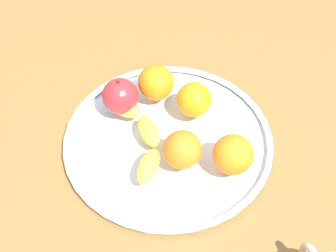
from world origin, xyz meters
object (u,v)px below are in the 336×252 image
Objects in this scene: orange_center at (182,150)px; orange_back_left at (194,100)px; orange_front_right at (233,155)px; fruit_bowl at (168,139)px; apple at (120,96)px; banana at (138,132)px; orange_back_right at (156,83)px.

orange_center is 1.01× the size of orange_back_left.
orange_center and orange_back_left have the same top height.
orange_center is 0.96× the size of orange_front_right.
orange_center reaches higher than fruit_bowl.
apple is at bearing 18.82° from orange_center.
orange_back_right reaches higher than banana.
orange_back_left is 0.96× the size of orange_back_right.
orange_front_right is (-4.50, -7.45, 0.13)cm from orange_center.
banana is 3.21× the size of orange_front_right.
apple is 1.17× the size of orange_back_left.
banana is 17.84cm from orange_front_right.
orange_center is at bearing 58.90° from orange_front_right.
orange_center is at bearing 172.77° from orange_back_right.
apple is 1.11× the size of orange_front_right.
fruit_bowl is at bearing 34.64° from orange_front_right.
orange_front_right is at bearing -121.10° from orange_center.
orange_back_right is (10.69, -2.09, 4.42)cm from fruit_bowl.
orange_back_left is (-6.26, -12.53, -0.17)cm from apple.
orange_front_right is (-12.52, -12.57, 1.88)cm from banana.
fruit_bowl is 11.75cm from orange_back_right.
orange_back_right reaches higher than fruit_bowl.
orange_back_right is (16.89, -2.14, 0.11)cm from orange_center.
banana is (1.81, 5.18, 2.56)cm from fruit_bowl.
apple is at bearing 5.34° from banana.
banana is 3.37× the size of orange_back_left.
banana is 11.62cm from orange_back_right.
banana is at bearing 140.69° from orange_back_right.
orange_back_right is 22.04cm from orange_front_right.
orange_back_left is (9.89, -7.02, -0.05)cm from orange_center.
orange_front_right reaches higher than orange_back_left.
orange_center is at bearing -161.18° from apple.
orange_center is at bearing 179.48° from fruit_bowl.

